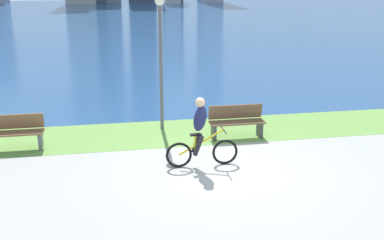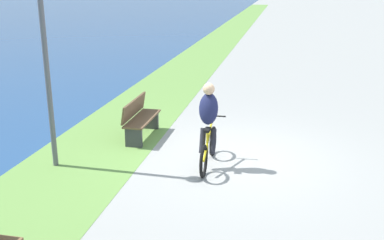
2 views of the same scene
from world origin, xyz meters
name	(u,v)px [view 1 (image 1 of 2)]	position (x,y,z in m)	size (l,w,h in m)	color
ground_plane	(224,170)	(0.00, 0.00, 0.00)	(300.00, 300.00, 0.00)	#9E9E99
grass_strip_bayside	(200,131)	(0.00, 2.85, 0.00)	(120.00, 2.36, 0.01)	#6B9947
bay_water_surface	(129,17)	(0.00, 40.78, 0.00)	(300.00, 73.50, 0.00)	navy
cyclist_lead	(201,132)	(-0.48, 0.35, 0.83)	(1.71, 0.52, 1.65)	black
bench_near_path	(13,132)	(-4.95, 2.30, 0.45)	(1.50, 0.47, 0.90)	brown
bench_far_along_path	(237,122)	(0.89, 2.16, 0.45)	(1.50, 0.47, 0.90)	brown
lamppost_tall	(161,43)	(-1.03, 3.28, 2.48)	(0.28, 0.28, 3.77)	#595960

